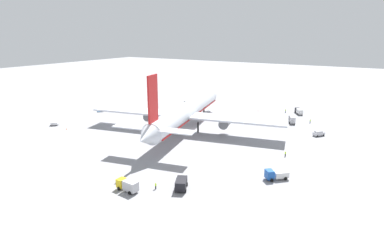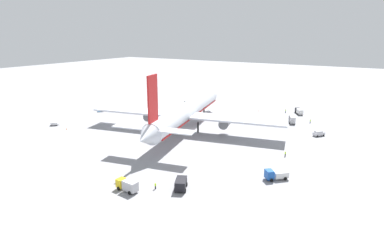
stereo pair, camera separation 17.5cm
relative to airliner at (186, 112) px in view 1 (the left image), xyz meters
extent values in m
plane|color=gray|center=(1.28, 0.32, -7.34)|extent=(600.00, 600.00, 0.00)
cylinder|color=silver|center=(1.28, 0.32, 0.17)|extent=(64.36, 20.05, 6.81)
cone|color=silver|center=(35.42, 7.58, 0.17)|extent=(6.72, 7.66, 6.68)
cone|color=silver|center=(-33.52, -7.08, 0.17)|extent=(8.01, 7.75, 6.47)
cube|color=red|center=(-28.24, -5.96, 10.63)|extent=(5.97, 1.74, 14.12)
cube|color=silver|center=(-30.18, 0.78, 1.53)|extent=(6.79, 12.60, 0.36)
cube|color=silver|center=(-27.27, -12.91, 1.53)|extent=(6.79, 12.60, 0.36)
cube|color=silver|center=(-6.17, 19.89, -0.85)|extent=(15.99, 35.68, 0.70)
cylinder|color=slate|center=(-4.11, 15.02, -2.90)|extent=(5.31, 4.30, 3.39)
cube|color=silver|center=(2.44, -20.59, -0.85)|extent=(15.99, 35.68, 0.70)
cylinder|color=slate|center=(2.34, -15.31, -3.01)|extent=(5.75, 4.60, 3.62)
cylinder|color=black|center=(23.31, 5.00, -5.29)|extent=(0.70, 0.70, 4.10)
cylinder|color=black|center=(-2.99, 4.94, -5.29)|extent=(0.70, 0.70, 4.10)
cylinder|color=black|center=(-0.74, -5.64, -5.29)|extent=(0.70, 0.70, 4.10)
cube|color=red|center=(1.28, 0.32, -1.70)|extent=(61.77, 19.18, 0.50)
cube|color=black|center=(-40.25, -23.74, -5.92)|extent=(2.44, 2.90, 1.94)
cube|color=black|center=(-42.70, -24.92, -5.80)|extent=(3.90, 3.60, 2.18)
cube|color=black|center=(-39.77, -23.51, -5.43)|extent=(0.98, 1.92, 0.85)
cylinder|color=black|center=(-40.93, -22.68, -6.89)|extent=(0.94, 0.66, 0.90)
cylinder|color=black|center=(-39.85, -24.92, -6.89)|extent=(0.94, 0.66, 0.90)
cylinder|color=black|center=(-43.83, -24.08, -6.89)|extent=(0.94, 0.66, 0.90)
cylinder|color=black|center=(-42.75, -26.33, -6.89)|extent=(0.94, 0.66, 0.90)
cube|color=black|center=(33.54, -32.29, -5.96)|extent=(2.48, 2.54, 1.87)
cube|color=#B2B2B7|center=(30.35, -33.50, -5.60)|extent=(4.37, 3.26, 2.57)
cube|color=black|center=(34.16, -32.06, -5.49)|extent=(0.67, 1.60, 0.82)
cylinder|color=black|center=(33.01, -31.42, -6.89)|extent=(0.95, 0.60, 0.90)
cylinder|color=black|center=(33.72, -33.30, -6.89)|extent=(0.95, 0.60, 0.90)
cylinder|color=black|center=(29.23, -32.86, -6.89)|extent=(0.95, 0.60, 0.90)
cylinder|color=black|center=(29.94, -34.73, -6.89)|extent=(0.95, 0.60, 0.90)
cube|color=yellow|center=(-49.09, -11.93, -5.84)|extent=(2.22, 1.93, 2.11)
cube|color=#B2B2B7|center=(-49.36, -15.09, -5.72)|extent=(2.38, 3.80, 2.34)
cube|color=black|center=(-49.04, -11.32, -5.31)|extent=(1.75, 0.23, 0.93)
cylinder|color=black|center=(-50.14, -12.02, -6.89)|extent=(0.38, 0.92, 0.90)
cylinder|color=black|center=(-48.07, -12.19, -6.89)|extent=(0.38, 0.92, 0.90)
cylinder|color=black|center=(-50.46, -15.76, -6.89)|extent=(0.38, 0.92, 0.90)
cylinder|color=black|center=(-48.39, -15.93, -6.89)|extent=(0.38, 0.92, 0.90)
cube|color=#194CA5|center=(-26.18, -41.31, -5.77)|extent=(2.87, 2.86, 2.24)
cube|color=silver|center=(-23.96, -43.65, -6.09)|extent=(4.19, 4.24, 1.59)
cube|color=black|center=(-26.61, -40.86, -5.21)|extent=(1.43, 1.37, 0.99)
cylinder|color=black|center=(-26.87, -42.22, -6.89)|extent=(0.84, 0.86, 0.90)
cylinder|color=black|center=(-25.24, -40.66, -6.89)|extent=(0.84, 0.86, 0.90)
cylinder|color=black|center=(-24.24, -44.99, -6.89)|extent=(0.84, 0.86, 0.90)
cylinder|color=black|center=(-22.60, -43.44, -6.89)|extent=(0.84, 0.86, 0.90)
cube|color=black|center=(50.55, -30.98, -5.91)|extent=(2.66, 2.70, 1.97)
cube|color=silver|center=(47.61, -32.71, -5.84)|extent=(4.40, 3.73, 2.10)
cube|color=black|center=(51.12, -30.64, -5.41)|extent=(0.93, 1.50, 0.87)
cylinder|color=black|center=(49.88, -30.21, -6.89)|extent=(0.93, 0.72, 0.90)
cylinder|color=black|center=(50.90, -31.94, -6.89)|extent=(0.93, 0.72, 0.90)
cylinder|color=black|center=(46.40, -32.26, -6.89)|extent=(0.93, 0.72, 0.90)
cylinder|color=black|center=(47.42, -34.00, -6.89)|extent=(0.93, 0.72, 0.90)
cube|color=silver|center=(18.65, -45.98, -6.47)|extent=(4.50, 4.14, 1.10)
cube|color=silver|center=(18.48, -45.84, -5.65)|extent=(3.18, 3.02, 0.55)
cylinder|color=black|center=(20.33, -46.15, -7.02)|extent=(0.64, 0.57, 0.64)
cylinder|color=black|center=(19.17, -47.59, -7.02)|extent=(0.64, 0.57, 0.64)
cylinder|color=black|center=(18.13, -44.37, -7.02)|extent=(0.64, 0.57, 0.64)
cylinder|color=black|center=(16.97, -45.80, -7.02)|extent=(0.64, 0.57, 0.64)
cube|color=#26598C|center=(3.38, 51.32, -7.07)|extent=(2.97, 3.04, 0.15)
cylinder|color=#333338|center=(4.55, 50.06, -7.07)|extent=(0.47, 0.49, 0.08)
cylinder|color=black|center=(4.63, 51.01, -7.14)|extent=(0.36, 0.37, 0.40)
cylinder|color=black|center=(3.60, 50.05, -7.14)|extent=(0.36, 0.37, 0.40)
cylinder|color=black|center=(3.15, 52.59, -7.14)|extent=(0.36, 0.37, 0.40)
cylinder|color=black|center=(2.13, 51.63, -7.14)|extent=(0.36, 0.37, 0.40)
cube|color=#595B60|center=(-23.11, 49.71, -7.07)|extent=(2.97, 3.18, 0.15)
cylinder|color=#333338|center=(-21.97, 48.34, -7.07)|extent=(0.44, 0.51, 0.08)
cube|color=silver|center=(-23.11, 49.71, -6.48)|extent=(2.56, 2.72, 1.02)
cylinder|color=black|center=(-21.85, 49.29, -7.14)|extent=(0.35, 0.38, 0.40)
cylinder|color=black|center=(-22.93, 48.40, -7.14)|extent=(0.35, 0.38, 0.40)
cylinder|color=black|center=(-23.29, 51.02, -7.14)|extent=(0.35, 0.38, 0.40)
cylinder|color=black|center=(-24.37, 50.13, -7.14)|extent=(0.35, 0.38, 0.40)
cube|color=gray|center=(41.68, 26.55, -7.07)|extent=(3.05, 2.02, 0.15)
cylinder|color=#333338|center=(40.02, 26.15, -7.07)|extent=(0.60, 0.22, 0.08)
cube|color=silver|center=(41.68, 26.55, -6.48)|extent=(2.59, 1.78, 1.01)
cylinder|color=black|center=(40.80, 25.62, -7.14)|extent=(0.42, 0.21, 0.40)
cylinder|color=black|center=(40.48, 26.98, -7.14)|extent=(0.42, 0.21, 0.40)
cylinder|color=black|center=(42.88, 26.12, -7.14)|extent=(0.42, 0.21, 0.40)
cylinder|color=black|center=(42.55, 27.48, -7.14)|extent=(0.42, 0.21, 0.40)
cylinder|color=navy|center=(47.73, -26.15, -6.90)|extent=(0.43, 0.43, 0.88)
cylinder|color=#B2F219|center=(47.73, -26.15, -6.13)|extent=(0.53, 0.53, 0.66)
sphere|color=#8C6647|center=(47.73, -26.15, -5.67)|extent=(0.24, 0.24, 0.24)
cylinder|color=black|center=(-7.94, -40.67, -6.93)|extent=(0.33, 0.33, 0.82)
cylinder|color=#B2F219|center=(-7.94, -40.67, -6.21)|extent=(0.41, 0.41, 0.62)
sphere|color=beige|center=(-7.94, -40.67, -5.79)|extent=(0.22, 0.22, 0.22)
cylinder|color=navy|center=(34.92, -39.85, -6.93)|extent=(0.36, 0.36, 0.83)
cylinder|color=#B2F219|center=(34.92, -39.85, -6.20)|extent=(0.45, 0.45, 0.62)
sphere|color=#8C6647|center=(34.92, -39.85, -5.78)|extent=(0.22, 0.22, 0.22)
cylinder|color=black|center=(-45.07, -19.21, -6.94)|extent=(0.33, 0.33, 0.80)
cylinder|color=#B2F219|center=(-45.07, -19.21, -6.24)|extent=(0.41, 0.41, 0.60)
sphere|color=tan|center=(-45.07, -19.21, -5.83)|extent=(0.22, 0.22, 0.22)
cone|color=orange|center=(43.68, -13.99, -7.07)|extent=(0.36, 0.36, 0.55)
cone|color=orange|center=(-24.10, 40.81, -7.07)|extent=(0.36, 0.36, 0.55)
camera|label=1|loc=(-99.44, -61.98, 28.90)|focal=29.15mm
camera|label=2|loc=(-99.35, -62.13, 28.90)|focal=29.15mm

